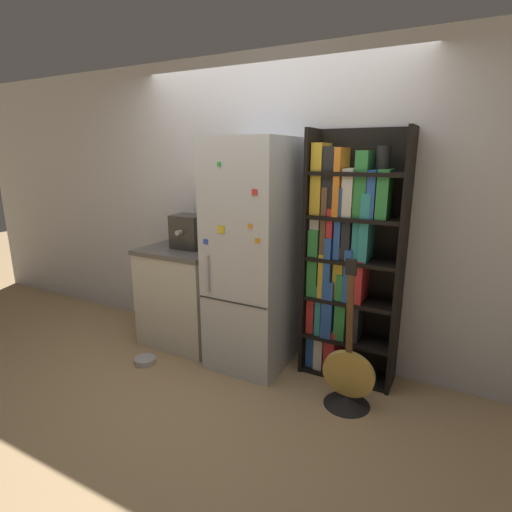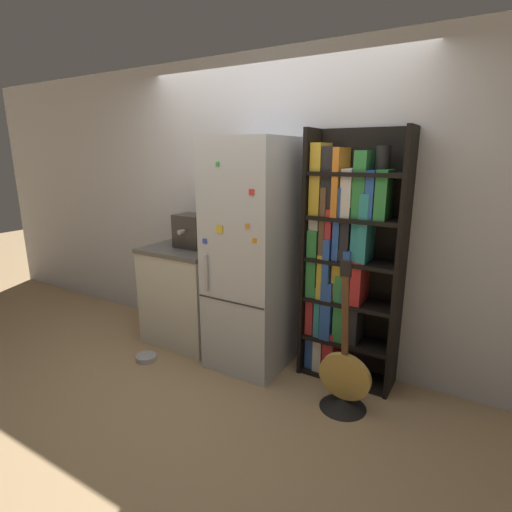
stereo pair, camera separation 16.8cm
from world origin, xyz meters
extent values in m
plane|color=tan|center=(0.00, 0.00, 0.00)|extent=(16.00, 16.00, 0.00)
cube|color=silver|center=(0.00, 0.47, 1.30)|extent=(8.00, 0.05, 2.60)
cube|color=silver|center=(0.00, 0.13, 0.95)|extent=(0.62, 0.65, 1.90)
cube|color=#333333|center=(0.00, -0.20, 0.66)|extent=(0.61, 0.01, 0.01)
cube|color=#B2B2B7|center=(-0.22, -0.21, 0.86)|extent=(0.02, 0.02, 0.30)
cube|color=blue|center=(-0.23, -0.20, 1.11)|extent=(0.04, 0.01, 0.04)
cube|color=yellow|center=(-0.09, -0.20, 1.22)|extent=(0.06, 0.01, 0.06)
cube|color=orange|center=(0.22, -0.20, 1.17)|extent=(0.04, 0.02, 0.04)
cube|color=orange|center=(0.16, -0.20, 1.27)|extent=(0.03, 0.01, 0.03)
cube|color=red|center=(0.20, -0.20, 1.52)|extent=(0.04, 0.01, 0.04)
cube|color=green|center=(-0.09, -0.20, 1.70)|extent=(0.03, 0.01, 0.03)
cube|color=black|center=(0.44, 0.29, 0.98)|extent=(0.03, 0.31, 1.96)
cube|color=black|center=(1.15, 0.29, 0.98)|extent=(0.03, 0.31, 1.96)
cube|color=black|center=(0.80, 0.43, 0.98)|extent=(0.74, 0.03, 1.96)
cube|color=black|center=(0.80, 0.29, 0.01)|extent=(0.68, 0.28, 0.03)
cube|color=black|center=(0.80, 0.29, 0.33)|extent=(0.68, 0.28, 0.03)
cube|color=black|center=(0.80, 0.29, 0.65)|extent=(0.68, 0.28, 0.03)
cube|color=black|center=(0.80, 0.29, 0.98)|extent=(0.68, 0.28, 0.03)
cube|color=black|center=(0.80, 0.29, 1.31)|extent=(0.68, 0.28, 0.03)
cube|color=black|center=(0.80, 0.29, 1.64)|extent=(0.68, 0.28, 0.03)
cube|color=#2D59B2|center=(0.50, 0.30, 0.24)|extent=(0.07, 0.20, 0.43)
cube|color=silver|center=(0.58, 0.29, 0.21)|extent=(0.07, 0.22, 0.35)
cube|color=red|center=(0.68, 0.29, 0.21)|extent=(0.09, 0.25, 0.36)
cube|color=red|center=(0.50, 0.28, 0.51)|extent=(0.06, 0.20, 0.33)
cube|color=teal|center=(0.57, 0.30, 0.55)|extent=(0.05, 0.25, 0.42)
cube|color=#2D59B2|center=(0.65, 0.29, 0.58)|extent=(0.09, 0.27, 0.47)
cube|color=#338C3F|center=(0.75, 0.29, 0.61)|extent=(0.08, 0.23, 0.53)
cube|color=#262628|center=(0.85, 0.29, 0.57)|extent=(0.09, 0.21, 0.45)
cube|color=#338C3F|center=(0.51, 0.29, 0.94)|extent=(0.08, 0.25, 0.54)
cube|color=gold|center=(0.58, 0.30, 0.85)|extent=(0.04, 0.27, 0.35)
cube|color=#2D59B2|center=(0.63, 0.29, 0.91)|extent=(0.05, 0.27, 0.49)
cube|color=gold|center=(0.71, 0.30, 0.88)|extent=(0.08, 0.21, 0.42)
cube|color=#2D59B2|center=(0.79, 0.29, 0.88)|extent=(0.05, 0.25, 0.41)
cube|color=red|center=(0.87, 0.30, 0.84)|extent=(0.08, 0.26, 0.34)
cube|color=silver|center=(0.51, 0.30, 1.23)|extent=(0.08, 0.22, 0.46)
cube|color=brown|center=(0.58, 0.29, 1.27)|extent=(0.04, 0.23, 0.54)
cube|color=red|center=(0.63, 0.29, 1.19)|extent=(0.05, 0.24, 0.38)
cube|color=#2D59B2|center=(0.69, 0.29, 1.27)|extent=(0.05, 0.24, 0.54)
cube|color=#262628|center=(0.76, 0.29, 1.20)|extent=(0.06, 0.22, 0.40)
cube|color=teal|center=(0.83, 0.30, 1.18)|extent=(0.05, 0.21, 0.36)
cube|color=teal|center=(0.89, 0.30, 1.25)|extent=(0.07, 0.26, 0.51)
cube|color=gold|center=(0.51, 0.30, 1.59)|extent=(0.08, 0.24, 0.53)
cube|color=#262628|center=(0.60, 0.29, 1.58)|extent=(0.09, 0.20, 0.51)
cube|color=orange|center=(0.67, 0.29, 1.57)|extent=(0.05, 0.26, 0.50)
cube|color=silver|center=(0.75, 0.29, 1.50)|extent=(0.08, 0.24, 0.35)
cube|color=#338C3F|center=(0.84, 0.29, 1.56)|extent=(0.09, 0.21, 0.48)
cube|color=#2D59B2|center=(0.92, 0.29, 1.49)|extent=(0.06, 0.22, 0.34)
cube|color=#338C3F|center=(1.00, 0.29, 1.50)|extent=(0.08, 0.23, 0.35)
cylinder|color=black|center=(0.97, 0.29, 1.74)|extent=(0.10, 0.10, 0.18)
cube|color=beige|center=(-0.75, 0.16, 0.44)|extent=(0.73, 0.58, 0.89)
cube|color=#5B5651|center=(-0.75, 0.16, 0.91)|extent=(0.75, 0.60, 0.04)
cube|color=#38332D|center=(-0.70, 0.21, 1.08)|extent=(0.29, 0.24, 0.31)
cylinder|color=#A5A39E|center=(-0.70, 0.06, 1.10)|extent=(0.04, 0.06, 0.04)
cone|color=black|center=(0.92, -0.12, 0.03)|extent=(0.34, 0.34, 0.06)
cylinder|color=gold|center=(0.92, -0.12, 0.25)|extent=(0.37, 0.10, 0.38)
cube|color=brown|center=(0.92, -0.18, 0.73)|extent=(0.04, 0.10, 0.59)
cube|color=black|center=(0.92, -0.23, 1.07)|extent=(0.07, 0.04, 0.11)
cylinder|color=#B7B7BC|center=(-0.80, -0.36, 0.02)|extent=(0.18, 0.18, 0.05)
torus|color=#B7B7BC|center=(-0.80, -0.36, 0.04)|extent=(0.18, 0.18, 0.01)
camera|label=1|loc=(1.53, -2.68, 1.78)|focal=28.00mm
camera|label=2|loc=(1.68, -2.60, 1.78)|focal=28.00mm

